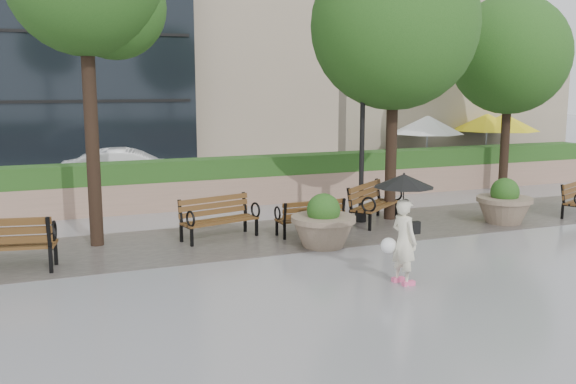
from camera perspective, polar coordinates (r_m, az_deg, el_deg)
name	(u,v)px	position (r m, az deg, el deg)	size (l,w,h in m)	color
ground	(366,267)	(12.21, 6.92, -6.68)	(100.00, 100.00, 0.00)	gray
cobble_strip	(303,233)	(14.81, 1.32, -3.67)	(28.00, 3.20, 0.01)	#383330
hedge_wall	(248,181)	(18.36, -3.60, 1.01)	(24.00, 0.80, 1.35)	#A17C68
cafe_wall	(460,121)	(25.35, 15.04, 6.12)	(10.00, 0.60, 4.00)	tan
cafe_hedge	(485,169)	(23.46, 17.12, 1.96)	(8.00, 0.50, 0.90)	#224C19
asphalt_street	(211,183)	(22.25, -6.83, 0.76)	(40.00, 7.00, 0.00)	black
bench_0	(0,256)	(12.88, -24.25, -5.17)	(2.06, 1.14, 1.05)	#573619
bench_1	(219,227)	(14.28, -6.11, -3.11)	(1.83, 1.09, 0.93)	#573619
bench_2	(310,224)	(14.61, 1.98, -2.89)	(1.57, 0.68, 0.83)	#573619
bench_3	(374,212)	(15.96, 7.65, -1.74)	(1.86, 1.67, 0.97)	#573619
planter_left	(323,226)	(13.52, 3.16, -3.05)	(1.37, 1.37, 1.15)	#7F6B56
planter_right	(504,206)	(16.66, 18.66, -1.15)	(1.34, 1.34, 1.13)	#7F6B56
lamppost	(362,150)	(15.84, 6.58, 3.75)	(0.28, 0.28, 4.10)	black
tree_1	(398,31)	(16.38, 9.76, 13.94)	(4.10, 4.10, 6.85)	black
tree_2	(512,58)	(21.49, 19.28, 11.16)	(3.72, 3.67, 6.13)	black
patio_umb_white	(428,125)	(22.73, 12.31, 5.83)	(2.50, 2.50, 2.30)	black
patio_umb_yellow_a	(487,122)	(24.78, 17.27, 5.92)	(2.50, 2.50, 2.30)	black
patio_umb_yellow_b	(504,123)	(24.79, 18.67, 5.85)	(2.50, 2.50, 2.30)	black
car_right	(130,171)	(20.71, -13.89, 1.82)	(1.47, 4.22, 1.39)	white
pedestrian	(404,218)	(11.09, 10.24, -2.26)	(1.03, 1.03, 1.90)	#F2EACB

